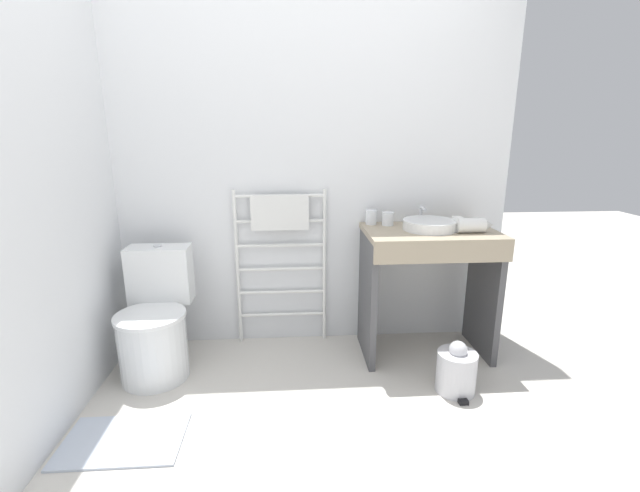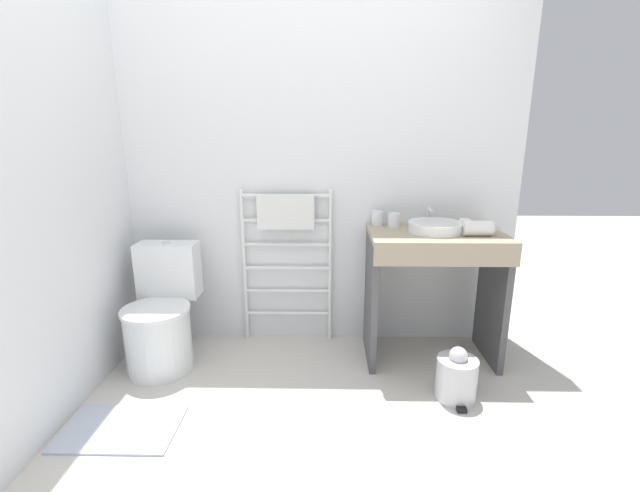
{
  "view_description": "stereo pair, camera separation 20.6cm",
  "coord_description": "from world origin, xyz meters",
  "px_view_note": "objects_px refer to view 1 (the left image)",
  "views": [
    {
      "loc": [
        -0.11,
        -1.47,
        1.42
      ],
      "look_at": [
        0.05,
        0.86,
        0.8
      ],
      "focal_mm": 24.0,
      "sensor_mm": 36.0,
      "label": 1
    },
    {
      "loc": [
        0.09,
        -1.48,
        1.42
      ],
      "look_at": [
        0.05,
        0.86,
        0.8
      ],
      "focal_mm": 24.0,
      "sensor_mm": 36.0,
      "label": 2
    }
  ],
  "objects_px": {
    "trash_bin": "(456,370)",
    "hair_dryer": "(471,225)",
    "toilet": "(155,325)",
    "cup_near_edge": "(388,219)",
    "sink_basin": "(430,225)",
    "cup_near_wall": "(371,217)",
    "towel_radiator": "(280,236)"
  },
  "relations": [
    {
      "from": "cup_near_edge",
      "to": "hair_dryer",
      "type": "xyz_separation_m",
      "value": [
        0.46,
        -0.23,
        0.0
      ]
    },
    {
      "from": "toilet",
      "to": "sink_basin",
      "type": "xyz_separation_m",
      "value": [
        1.68,
        0.12,
        0.56
      ]
    },
    {
      "from": "toilet",
      "to": "trash_bin",
      "type": "relative_size",
      "value": 2.46
    },
    {
      "from": "cup_near_wall",
      "to": "cup_near_edge",
      "type": "height_order",
      "value": "cup_near_wall"
    },
    {
      "from": "trash_bin",
      "to": "sink_basin",
      "type": "bearing_deg",
      "value": 96.92
    },
    {
      "from": "towel_radiator",
      "to": "hair_dryer",
      "type": "distance_m",
      "value": 1.21
    },
    {
      "from": "towel_radiator",
      "to": "sink_basin",
      "type": "distance_m",
      "value": 0.96
    },
    {
      "from": "sink_basin",
      "to": "hair_dryer",
      "type": "relative_size",
      "value": 1.46
    },
    {
      "from": "towel_radiator",
      "to": "cup_near_edge",
      "type": "bearing_deg",
      "value": -5.64
    },
    {
      "from": "sink_basin",
      "to": "cup_near_wall",
      "type": "bearing_deg",
      "value": 150.01
    },
    {
      "from": "sink_basin",
      "to": "cup_near_wall",
      "type": "distance_m",
      "value": 0.38
    },
    {
      "from": "towel_radiator",
      "to": "cup_near_wall",
      "type": "height_order",
      "value": "towel_radiator"
    },
    {
      "from": "toilet",
      "to": "cup_near_edge",
      "type": "xyz_separation_m",
      "value": [
        1.45,
        0.27,
        0.57
      ]
    },
    {
      "from": "toilet",
      "to": "trash_bin",
      "type": "bearing_deg",
      "value": -10.92
    },
    {
      "from": "sink_basin",
      "to": "cup_near_edge",
      "type": "bearing_deg",
      "value": 147.08
    },
    {
      "from": "sink_basin",
      "to": "trash_bin",
      "type": "bearing_deg",
      "value": -83.08
    },
    {
      "from": "sink_basin",
      "to": "cup_near_edge",
      "type": "xyz_separation_m",
      "value": [
        -0.23,
        0.15,
        0.01
      ]
    },
    {
      "from": "toilet",
      "to": "hair_dryer",
      "type": "xyz_separation_m",
      "value": [
        1.92,
        0.04,
        0.58
      ]
    },
    {
      "from": "sink_basin",
      "to": "towel_radiator",
      "type": "bearing_deg",
      "value": 166.81
    },
    {
      "from": "cup_near_edge",
      "to": "hair_dryer",
      "type": "height_order",
      "value": "hair_dryer"
    },
    {
      "from": "trash_bin",
      "to": "hair_dryer",
      "type": "bearing_deg",
      "value": 64.92
    },
    {
      "from": "towel_radiator",
      "to": "trash_bin",
      "type": "height_order",
      "value": "towel_radiator"
    },
    {
      "from": "toilet",
      "to": "towel_radiator",
      "type": "height_order",
      "value": "towel_radiator"
    },
    {
      "from": "sink_basin",
      "to": "cup_near_wall",
      "type": "height_order",
      "value": "cup_near_wall"
    },
    {
      "from": "sink_basin",
      "to": "hair_dryer",
      "type": "xyz_separation_m",
      "value": [
        0.23,
        -0.08,
        0.01
      ]
    },
    {
      "from": "cup_near_edge",
      "to": "hair_dryer",
      "type": "bearing_deg",
      "value": -26.18
    },
    {
      "from": "cup_near_edge",
      "to": "towel_radiator",
      "type": "bearing_deg",
      "value": 174.36
    },
    {
      "from": "towel_radiator",
      "to": "sink_basin",
      "type": "xyz_separation_m",
      "value": [
        0.93,
        -0.22,
        0.11
      ]
    },
    {
      "from": "towel_radiator",
      "to": "cup_near_wall",
      "type": "distance_m",
      "value": 0.61
    },
    {
      "from": "cup_near_edge",
      "to": "cup_near_wall",
      "type": "bearing_deg",
      "value": 157.36
    },
    {
      "from": "towel_radiator",
      "to": "hair_dryer",
      "type": "height_order",
      "value": "towel_radiator"
    },
    {
      "from": "toilet",
      "to": "cup_near_edge",
      "type": "distance_m",
      "value": 1.59
    }
  ]
}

